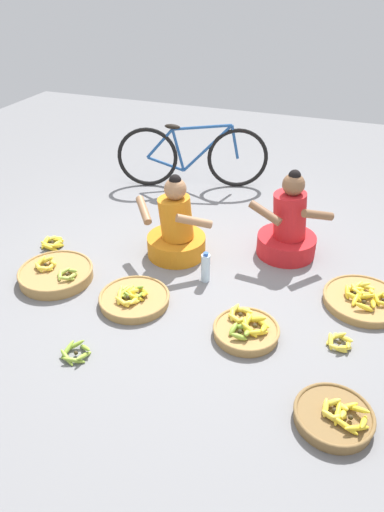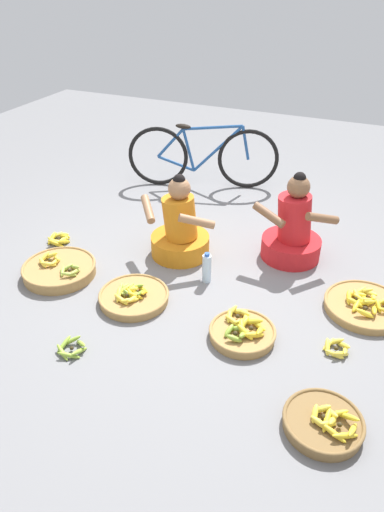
% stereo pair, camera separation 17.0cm
% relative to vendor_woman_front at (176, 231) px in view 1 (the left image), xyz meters
% --- Properties ---
extents(ground_plane, '(10.00, 10.00, 0.00)m').
position_rel_vendor_woman_front_xyz_m(ground_plane, '(0.33, -0.30, -0.24)').
color(ground_plane, slate).
extents(vendor_woman_front, '(0.75, 0.52, 0.77)m').
position_rel_vendor_woman_front_xyz_m(vendor_woman_front, '(0.00, 0.00, 0.00)').
color(vendor_woman_front, orange).
rests_on(vendor_woman_front, ground).
extents(vendor_woman_behind, '(0.71, 0.52, 0.80)m').
position_rel_vendor_woman_front_xyz_m(vendor_woman_behind, '(0.92, 0.35, 0.01)').
color(vendor_woman_behind, red).
rests_on(vendor_woman_behind, ground).
extents(bicycle_leaning, '(1.63, 0.58, 0.73)m').
position_rel_vendor_woman_front_xyz_m(bicycle_leaning, '(-0.38, 1.45, 0.12)').
color(bicycle_leaning, black).
rests_on(bicycle_leaning, ground).
extents(banana_basket_near_bicycle, '(0.47, 0.47, 0.14)m').
position_rel_vendor_woman_front_xyz_m(banana_basket_near_bicycle, '(0.86, -0.83, -0.19)').
color(banana_basket_near_bicycle, '#A87F47').
rests_on(banana_basket_near_bicycle, ground).
extents(banana_basket_front_left, '(0.61, 0.61, 0.16)m').
position_rel_vendor_woman_front_xyz_m(banana_basket_front_left, '(-0.79, -0.71, -0.19)').
color(banana_basket_front_left, '#A87F47').
rests_on(banana_basket_front_left, ground).
extents(banana_basket_front_center, '(0.46, 0.46, 0.15)m').
position_rel_vendor_woman_front_xyz_m(banana_basket_front_center, '(1.52, -1.37, -0.20)').
color(banana_basket_front_center, brown).
rests_on(banana_basket_front_center, ground).
extents(banana_basket_front_right, '(0.61, 0.61, 0.13)m').
position_rel_vendor_woman_front_xyz_m(banana_basket_front_right, '(1.62, -0.17, -0.20)').
color(banana_basket_front_right, '#A87F47').
rests_on(banana_basket_front_right, ground).
extents(banana_basket_mid_left, '(0.55, 0.55, 0.14)m').
position_rel_vendor_woman_front_xyz_m(banana_basket_mid_left, '(-0.04, -0.77, -0.20)').
color(banana_basket_mid_left, '#A87F47').
rests_on(banana_basket_mid_left, ground).
extents(loose_bananas_back_right, '(0.22, 0.22, 0.09)m').
position_rel_vendor_woman_front_xyz_m(loose_bananas_back_right, '(-0.16, -1.43, -0.21)').
color(loose_bananas_back_right, '#8CAD38').
rests_on(loose_bananas_back_right, ground).
extents(loose_bananas_near_vendor, '(0.20, 0.20, 0.09)m').
position_rel_vendor_woman_front_xyz_m(loose_bananas_near_vendor, '(1.49, -0.71, -0.21)').
color(loose_bananas_near_vendor, yellow).
rests_on(loose_bananas_near_vendor, ground).
extents(loose_bananas_mid_right, '(0.24, 0.25, 0.10)m').
position_rel_vendor_woman_front_xyz_m(loose_bananas_mid_right, '(-1.13, -0.26, -0.21)').
color(loose_bananas_mid_right, gold).
rests_on(loose_bananas_mid_right, ground).
extents(water_bottle, '(0.07, 0.07, 0.27)m').
position_rel_vendor_woman_front_xyz_m(water_bottle, '(0.38, -0.29, -0.12)').
color(water_bottle, silver).
rests_on(water_bottle, ground).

